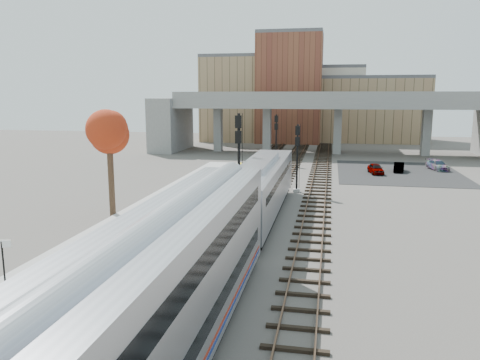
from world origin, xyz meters
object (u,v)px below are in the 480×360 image
(car_a, at_px, (376,169))
(car_b, at_px, (399,167))
(signal_mast_near, at_px, (239,161))
(car_c, at_px, (438,165))
(signal_mast_mid, at_px, (297,160))
(tree, at_px, (109,135))
(signal_mast_far, at_px, (276,140))
(coach, at_px, (141,323))
(locomotive, at_px, (261,187))

(car_a, height_order, car_b, car_a)
(signal_mast_near, distance_m, car_c, 31.22)
(signal_mast_mid, distance_m, tree, 17.78)
(car_b, height_order, car_c, car_c)
(signal_mast_far, relative_size, car_c, 1.63)
(coach, xyz_separation_m, signal_mast_near, (-2.10, 24.73, 1.09))
(car_a, bearing_deg, car_c, 20.85)
(signal_mast_far, height_order, tree, tree)
(car_b, bearing_deg, car_c, 34.55)
(signal_mast_far, relative_size, tree, 0.78)
(signal_mast_mid, height_order, tree, tree)
(signal_mast_mid, relative_size, tree, 0.76)
(locomotive, height_order, car_c, locomotive)
(signal_mast_near, distance_m, signal_mast_far, 25.60)
(tree, distance_m, car_a, 32.37)
(signal_mast_near, xyz_separation_m, signal_mast_mid, (4.10, 7.32, -0.87))
(locomotive, xyz_separation_m, car_c, (17.91, 25.86, -1.66))
(tree, bearing_deg, car_a, 48.81)
(signal_mast_near, distance_m, tree, 10.09)
(coach, height_order, car_b, coach)
(signal_mast_far, height_order, car_a, signal_mast_far)
(locomotive, relative_size, car_a, 5.58)
(coach, bearing_deg, signal_mast_mid, 86.43)
(locomotive, bearing_deg, car_c, 55.28)
(signal_mast_near, xyz_separation_m, car_c, (20.01, 23.73, -3.26))
(locomotive, bearing_deg, car_b, 60.91)
(locomotive, distance_m, coach, 22.61)
(tree, relative_size, car_b, 2.55)
(locomotive, xyz_separation_m, signal_mast_mid, (2.00, 9.44, 0.74))
(tree, height_order, car_c, tree)
(signal_mast_mid, xyz_separation_m, car_b, (11.08, 14.07, -2.43))
(tree, distance_m, car_b, 35.75)
(signal_mast_near, bearing_deg, signal_mast_mid, 60.75)
(signal_mast_mid, bearing_deg, coach, -93.57)
(signal_mast_mid, xyz_separation_m, car_c, (15.91, 16.41, -2.39))
(locomotive, distance_m, signal_mast_near, 3.39)
(signal_mast_near, xyz_separation_m, tree, (-8.66, -4.64, 2.31))
(tree, bearing_deg, locomotive, 13.15)
(car_a, bearing_deg, signal_mast_mid, -133.21)
(locomotive, height_order, car_b, locomotive)
(car_c, bearing_deg, signal_mast_far, 160.61)
(tree, bearing_deg, signal_mast_mid, 43.14)
(signal_mast_far, height_order, car_c, signal_mast_far)
(coach, distance_m, tree, 23.04)
(coach, distance_m, signal_mast_near, 24.84)
(signal_mast_mid, bearing_deg, tree, -136.86)
(tree, bearing_deg, signal_mast_near, 28.17)
(signal_mast_near, distance_m, car_a, 23.19)
(locomotive, height_order, signal_mast_near, signal_mast_near)
(locomotive, bearing_deg, car_a, 64.52)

